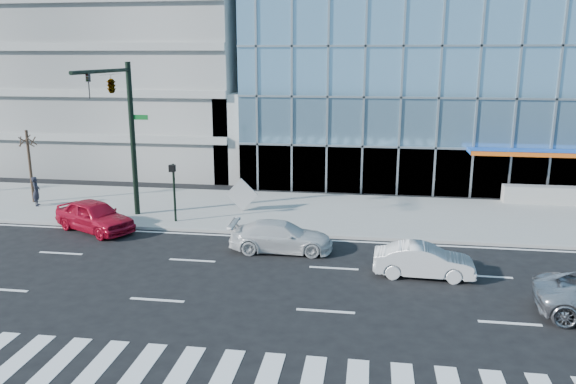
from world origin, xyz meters
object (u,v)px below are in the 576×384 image
traffic_signal (118,104)px  tilted_panel (242,195)px  white_sedan (424,261)px  white_suv (281,237)px  ped_signal_post (174,184)px  street_tree_near (27,140)px  red_sedan (95,216)px  pedestrian (36,191)px

traffic_signal → tilted_panel: (5.44, 2.86, -5.10)m
white_sedan → tilted_panel: size_ratio=2.99×
white_sedan → white_suv: bearing=72.9°
ped_signal_post → white_sedan: (12.03, -5.26, -1.50)m
white_suv → tilted_panel: 6.46m
street_tree_near → ped_signal_post: bearing=-15.1°
white_suv → tilted_panel: tilted_panel is taller
white_suv → white_sedan: bearing=-111.1°
red_sedan → tilted_panel: 7.69m
traffic_signal → ped_signal_post: (2.50, 0.37, -4.02)m
pedestrian → white_sedan: bearing=-130.6°
ped_signal_post → street_tree_near: 9.97m
traffic_signal → white_sedan: traffic_signal is taller
traffic_signal → pedestrian: traffic_signal is taller
pedestrian → tilted_panel: bearing=-108.6°
white_suv → red_sedan: bearing=79.1°
traffic_signal → street_tree_near: bearing=157.3°
ped_signal_post → red_sedan: ped_signal_post is taller
street_tree_near → white_sedan: 23.12m
pedestrian → tilted_panel: tilted_panel is taller
street_tree_near → pedestrian: (0.69, -0.73, -2.79)m
white_suv → tilted_panel: (-3.08, 5.66, 0.41)m
street_tree_near → red_sedan: street_tree_near is taller
white_sedan → red_sedan: red_sedan is taller
traffic_signal → red_sedan: 5.64m
pedestrian → red_sedan: bearing=-145.2°
ped_signal_post → street_tree_near: (-9.50, 2.56, 1.64)m
ped_signal_post → white_suv: (6.03, -3.17, -1.48)m
traffic_signal → pedestrian: (-6.31, 2.20, -5.18)m
street_tree_near → tilted_panel: bearing=-0.3°
red_sedan → pedestrian: pedestrian is taller
traffic_signal → white_suv: (8.53, -2.80, -5.50)m
traffic_signal → tilted_panel: traffic_signal is taller
street_tree_near → white_sedan: street_tree_near is taller
white_suv → white_sedan: 6.35m
white_sedan → tilted_panel: (-9.08, 7.74, 0.43)m
street_tree_near → traffic_signal: bearing=-22.7°
white_suv → white_sedan: (6.00, -2.09, -0.02)m
red_sedan → tilted_panel: (6.48, 4.14, 0.30)m
white_suv → red_sedan: (-9.56, 1.51, 0.11)m
traffic_signal → street_tree_near: (-7.00, 2.93, -2.39)m
tilted_panel → ped_signal_post: bearing=-135.5°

